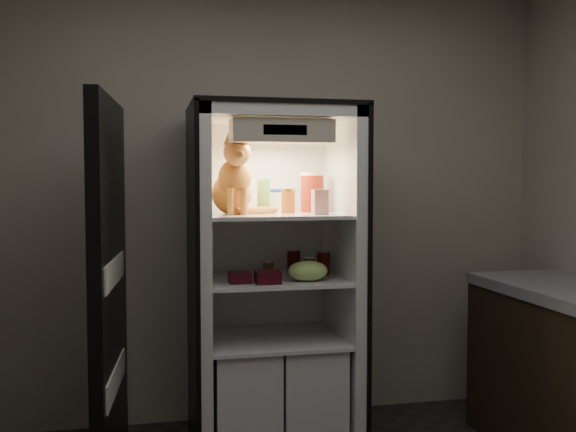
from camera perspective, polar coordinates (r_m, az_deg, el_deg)
name	(u,v)px	position (r m, az deg, el deg)	size (l,w,h in m)	color
room_shell	(347,136)	(2.20, 5.31, 7.07)	(3.60, 3.60, 3.60)	white
refrigerator	(272,302)	(3.60, -1.44, -7.67)	(0.90, 0.72, 1.88)	white
fridge_door	(109,299)	(3.14, -15.60, -7.12)	(0.12, 0.87, 1.85)	black
tabby_cat	(234,184)	(3.45, -4.85, 2.86)	(0.36, 0.41, 0.43)	#C25018
parmesan_shaker	(264,196)	(3.54, -2.18, 1.79)	(0.07, 0.07, 0.19)	green
mayo_tub	(278,200)	(3.67, -0.87, 1.40)	(0.09, 0.09, 0.13)	white
salsa_jar	(288,201)	(3.51, 0.01, 1.35)	(0.08, 0.08, 0.13)	maroon
pepper_jar	(312,192)	(3.65, 2.16, 2.13)	(0.13, 0.13, 0.23)	#AB2B16
cream_carton	(320,202)	(3.40, 2.85, 1.25)	(0.08, 0.08, 0.13)	silver
soda_can_a	(294,262)	(3.64, 0.52, -4.08)	(0.08, 0.08, 0.14)	black
soda_can_b	(323,263)	(3.62, 3.16, -4.19)	(0.07, 0.07, 0.13)	black
soda_can_c	(309,268)	(3.46, 1.92, -4.65)	(0.06, 0.06, 0.12)	black
condiment_jar	(268,268)	(3.58, -1.77, -4.66)	(0.06, 0.06, 0.08)	#5A3419
grape_bag	(308,271)	(3.39, 1.77, -4.90)	(0.21, 0.16, 0.11)	#8FBB57
berry_box_left	(240,277)	(3.34, -4.31, -5.47)	(0.11, 0.11, 0.06)	#430B12
berry_box_right	(268,277)	(3.32, -1.83, -5.45)	(0.13, 0.13, 0.06)	#430B12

